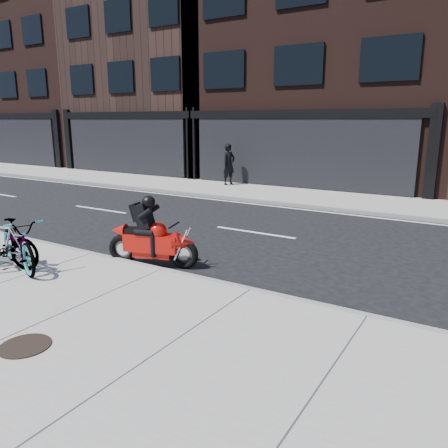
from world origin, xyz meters
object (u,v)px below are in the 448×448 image
Objects in this scene: bicycle_front at (18,243)px; utility_grate at (2,258)px; bicycle_rear at (2,243)px; pedestrian at (229,164)px; manhole_cover at (25,346)px; motorcycle at (156,238)px.

bicycle_front reaches higher than utility_grate.
bicycle_rear is 0.93× the size of pedestrian.
manhole_cover is at bearing 46.65° from bicycle_rear.
bicycle_rear is at bearing 151.59° from manhole_cover.
bicycle_rear is 0.87× the size of motorcycle.
bicycle_rear is 2.61× the size of manhole_cover.
bicycle_front is 3.44m from manhole_cover.
utility_grate is at bearing -133.95° from bicycle_rear.
pedestrian reaches higher than bicycle_front.
bicycle_front is 12.30m from pedestrian.
bicycle_front is 2.63× the size of utility_grate.
motorcycle is at bearing 29.17° from utility_grate.
manhole_cover is 4.31m from utility_grate.
utility_grate is at bearing -167.70° from motorcycle.
bicycle_front is at bearing -154.03° from motorcycle.
bicycle_rear reaches higher than manhole_cover.
bicycle_rear is at bearing -155.69° from motorcycle.
pedestrian is at bearing 97.14° from utility_grate.
motorcycle is at bearing 103.54° from manhole_cover.
manhole_cover is 0.88× the size of utility_grate.
pedestrian is 11.98m from utility_grate.
bicycle_rear is 2.29× the size of utility_grate.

